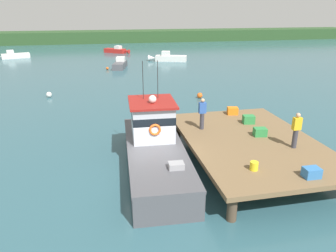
{
  "coord_description": "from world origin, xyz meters",
  "views": [
    {
      "loc": [
        -1.92,
        -12.82,
        7.04
      ],
      "look_at": [
        1.2,
        2.06,
        1.4
      ],
      "focal_mm": 33.86,
      "sensor_mm": 36.0,
      "label": 1
    }
  ],
  "objects_px": {
    "crate_single_by_cleat": "(233,111)",
    "deckhand_further_back": "(296,130)",
    "main_fishing_boat": "(154,146)",
    "moored_boat_outer_mooring": "(120,64)",
    "mooring_buoy_spare_mooring": "(107,68)",
    "crate_single_far": "(260,132)",
    "moored_boat_far_left": "(13,56)",
    "bait_bucket": "(254,166)",
    "crate_stack_near_edge": "(249,119)",
    "deckhand_by_the_boat": "(202,113)",
    "moored_boat_off_the_point": "(168,58)",
    "mooring_buoy_inshore": "(49,95)",
    "moored_boat_far_right": "(117,50)",
    "crate_stack_mid_dock": "(312,173)",
    "mooring_buoy_channel_marker": "(200,95)"
  },
  "relations": [
    {
      "from": "moored_boat_far_right",
      "to": "moored_boat_far_left",
      "type": "distance_m",
      "value": 15.97
    },
    {
      "from": "crate_stack_near_edge",
      "to": "crate_single_far",
      "type": "distance_m",
      "value": 1.81
    },
    {
      "from": "deckhand_by_the_boat",
      "to": "moored_boat_far_left",
      "type": "height_order",
      "value": "deckhand_by_the_boat"
    },
    {
      "from": "moored_boat_outer_mooring",
      "to": "mooring_buoy_spare_mooring",
      "type": "distance_m",
      "value": 2.12
    },
    {
      "from": "crate_stack_near_edge",
      "to": "main_fishing_boat",
      "type": "bearing_deg",
      "value": -164.76
    },
    {
      "from": "crate_stack_near_edge",
      "to": "crate_single_far",
      "type": "relative_size",
      "value": 1.0
    },
    {
      "from": "crate_single_by_cleat",
      "to": "moored_boat_outer_mooring",
      "type": "xyz_separation_m",
      "value": [
        -4.97,
        24.3,
        -0.96
      ]
    },
    {
      "from": "mooring_buoy_spare_mooring",
      "to": "mooring_buoy_channel_marker",
      "type": "distance_m",
      "value": 16.64
    },
    {
      "from": "deckhand_further_back",
      "to": "deckhand_by_the_boat",
      "type": "bearing_deg",
      "value": 136.99
    },
    {
      "from": "deckhand_further_back",
      "to": "mooring_buoy_spare_mooring",
      "type": "height_order",
      "value": "deckhand_further_back"
    },
    {
      "from": "mooring_buoy_spare_mooring",
      "to": "mooring_buoy_channel_marker",
      "type": "height_order",
      "value": "mooring_buoy_channel_marker"
    },
    {
      "from": "crate_single_by_cleat",
      "to": "deckhand_further_back",
      "type": "distance_m",
      "value": 5.15
    },
    {
      "from": "deckhand_by_the_boat",
      "to": "moored_boat_far_left",
      "type": "distance_m",
      "value": 41.53
    },
    {
      "from": "main_fishing_boat",
      "to": "bait_bucket",
      "type": "height_order",
      "value": "main_fishing_boat"
    },
    {
      "from": "moored_boat_off_the_point",
      "to": "mooring_buoy_inshore",
      "type": "xyz_separation_m",
      "value": [
        -13.96,
        -17.2,
        -0.25
      ]
    },
    {
      "from": "crate_single_by_cleat",
      "to": "deckhand_by_the_boat",
      "type": "relative_size",
      "value": 0.37
    },
    {
      "from": "crate_single_far",
      "to": "bait_bucket",
      "type": "distance_m",
      "value": 3.69
    },
    {
      "from": "moored_boat_outer_mooring",
      "to": "mooring_buoy_inshore",
      "type": "distance_m",
      "value": 15.04
    },
    {
      "from": "crate_stack_mid_dock",
      "to": "mooring_buoy_spare_mooring",
      "type": "height_order",
      "value": "crate_stack_mid_dock"
    },
    {
      "from": "moored_boat_outer_mooring",
      "to": "mooring_buoy_spare_mooring",
      "type": "bearing_deg",
      "value": -143.99
    },
    {
      "from": "moored_boat_off_the_point",
      "to": "mooring_buoy_inshore",
      "type": "bearing_deg",
      "value": -129.06
    },
    {
      "from": "moored_boat_outer_mooring",
      "to": "moored_boat_far_right",
      "type": "bearing_deg",
      "value": 88.75
    },
    {
      "from": "main_fishing_boat",
      "to": "mooring_buoy_inshore",
      "type": "height_order",
      "value": "main_fishing_boat"
    },
    {
      "from": "bait_bucket",
      "to": "moored_boat_off_the_point",
      "type": "relative_size",
      "value": 0.06
    },
    {
      "from": "crate_stack_mid_dock",
      "to": "moored_boat_off_the_point",
      "type": "distance_m",
      "value": 35.8
    },
    {
      "from": "crate_single_by_cleat",
      "to": "moored_boat_outer_mooring",
      "type": "relative_size",
      "value": 0.12
    },
    {
      "from": "crate_single_by_cleat",
      "to": "moored_boat_far_left",
      "type": "bearing_deg",
      "value": 119.7
    },
    {
      "from": "bait_bucket",
      "to": "mooring_buoy_inshore",
      "type": "relative_size",
      "value": 0.75
    },
    {
      "from": "main_fishing_boat",
      "to": "moored_boat_outer_mooring",
      "type": "xyz_separation_m",
      "value": [
        0.24,
        27.43,
        -0.56
      ]
    },
    {
      "from": "crate_single_by_cleat",
      "to": "crate_stack_near_edge",
      "type": "bearing_deg",
      "value": -81.83
    },
    {
      "from": "mooring_buoy_spare_mooring",
      "to": "moored_boat_far_right",
      "type": "bearing_deg",
      "value": 82.72
    },
    {
      "from": "moored_boat_off_the_point",
      "to": "mooring_buoy_spare_mooring",
      "type": "height_order",
      "value": "moored_boat_off_the_point"
    },
    {
      "from": "crate_stack_near_edge",
      "to": "deckhand_by_the_boat",
      "type": "xyz_separation_m",
      "value": [
        -2.74,
        -0.29,
        0.64
      ]
    },
    {
      "from": "bait_bucket",
      "to": "mooring_buoy_channel_marker",
      "type": "relative_size",
      "value": 0.74
    },
    {
      "from": "crate_stack_near_edge",
      "to": "mooring_buoy_spare_mooring",
      "type": "bearing_deg",
      "value": 105.62
    },
    {
      "from": "moored_boat_far_right",
      "to": "deckhand_further_back",
      "type": "bearing_deg",
      "value": -82.89
    },
    {
      "from": "mooring_buoy_inshore",
      "to": "mooring_buoy_channel_marker",
      "type": "distance_m",
      "value": 12.73
    },
    {
      "from": "crate_single_far",
      "to": "bait_bucket",
      "type": "xyz_separation_m",
      "value": [
        -1.87,
        -3.17,
        -0.03
      ]
    },
    {
      "from": "crate_single_by_cleat",
      "to": "mooring_buoy_spare_mooring",
      "type": "distance_m",
      "value": 24.04
    },
    {
      "from": "main_fishing_boat",
      "to": "crate_single_far",
      "type": "height_order",
      "value": "main_fishing_boat"
    },
    {
      "from": "moored_boat_far_left",
      "to": "crate_stack_mid_dock",
      "type": "bearing_deg",
      "value": -64.89
    },
    {
      "from": "moored_boat_far_right",
      "to": "main_fishing_boat",
      "type": "bearing_deg",
      "value": -90.75
    },
    {
      "from": "moored_boat_outer_mooring",
      "to": "crate_single_by_cleat",
      "type": "bearing_deg",
      "value": -78.44
    },
    {
      "from": "mooring_buoy_channel_marker",
      "to": "moored_boat_far_left",
      "type": "bearing_deg",
      "value": 127.11
    },
    {
      "from": "crate_single_far",
      "to": "mooring_buoy_inshore",
      "type": "distance_m",
      "value": 18.68
    },
    {
      "from": "crate_stack_near_edge",
      "to": "deckhand_further_back",
      "type": "bearing_deg",
      "value": -80.25
    },
    {
      "from": "bait_bucket",
      "to": "moored_boat_far_right",
      "type": "relative_size",
      "value": 0.08
    },
    {
      "from": "bait_bucket",
      "to": "moored_boat_far_right",
      "type": "height_order",
      "value": "bait_bucket"
    },
    {
      "from": "mooring_buoy_channel_marker",
      "to": "deckhand_further_back",
      "type": "bearing_deg",
      "value": -88.72
    },
    {
      "from": "deckhand_further_back",
      "to": "mooring_buoy_channel_marker",
      "type": "bearing_deg",
      "value": 91.28
    }
  ]
}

